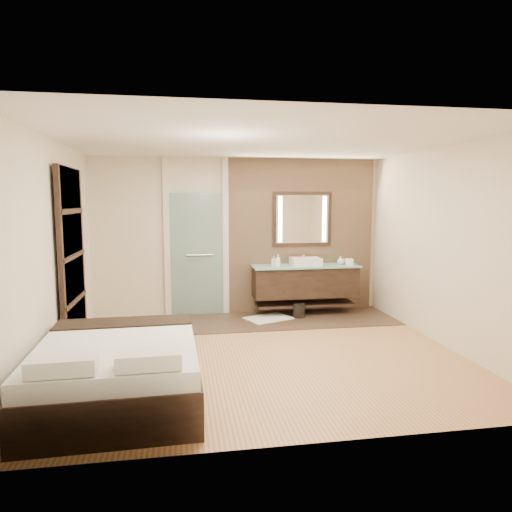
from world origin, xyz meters
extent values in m
plane|color=#9E6242|center=(0.00, 0.00, 0.00)|extent=(5.00, 5.00, 0.00)
cube|color=#35281D|center=(0.60, 1.60, 0.01)|extent=(3.80, 1.30, 0.01)
cube|color=tan|center=(1.10, 2.21, 1.35)|extent=(2.60, 0.08, 2.70)
cube|color=black|center=(1.10, 1.92, 0.57)|extent=(1.80, 0.50, 0.50)
cube|color=black|center=(1.10, 1.92, 0.18)|extent=(1.71, 0.45, 0.04)
cube|color=#97E7E4|center=(1.10, 1.90, 0.85)|extent=(1.85, 0.55, 0.03)
cube|color=white|center=(1.10, 1.90, 0.93)|extent=(0.50, 0.38, 0.13)
cylinder|color=silver|center=(1.10, 2.09, 0.95)|extent=(0.03, 0.03, 0.18)
cylinder|color=silver|center=(1.10, 2.05, 1.03)|extent=(0.02, 0.10, 0.02)
cube|color=black|center=(1.10, 2.16, 1.65)|extent=(1.06, 0.03, 0.96)
cube|color=white|center=(1.10, 2.15, 1.65)|extent=(0.94, 0.01, 0.84)
cube|color=#FFE7BF|center=(0.70, 2.14, 1.65)|extent=(0.07, 0.01, 0.80)
cube|color=#FFE7BF|center=(1.50, 2.14, 1.65)|extent=(0.07, 0.01, 0.80)
cube|color=#A4CFC6|center=(-0.75, 2.20, 1.05)|extent=(0.90, 0.05, 2.10)
cylinder|color=silver|center=(-0.70, 2.15, 1.05)|extent=(0.45, 0.03, 0.03)
cube|color=beige|center=(-1.25, 2.21, 1.35)|extent=(0.10, 0.08, 2.70)
cube|color=beige|center=(-0.25, 2.21, 1.35)|extent=(0.10, 0.08, 2.70)
cube|color=black|center=(-2.43, 0.60, 1.20)|extent=(0.06, 1.20, 2.40)
cube|color=beige|center=(-2.41, 0.60, 0.37)|extent=(0.02, 1.06, 0.52)
cube|color=beige|center=(-2.41, 0.60, 0.96)|extent=(0.02, 1.06, 0.52)
cube|color=beige|center=(-2.41, 0.60, 1.54)|extent=(0.02, 1.06, 0.52)
cube|color=beige|center=(-2.41, 0.60, 2.13)|extent=(0.02, 1.06, 0.52)
cube|color=black|center=(-1.65, -1.15, 0.21)|extent=(1.59, 1.96, 0.42)
cube|color=white|center=(-1.65, -1.15, 0.51)|extent=(1.54, 1.91, 0.17)
cube|color=black|center=(-1.67, -0.43, 0.60)|extent=(1.50, 0.47, 0.04)
cube|color=white|center=(-1.97, -1.93, 0.67)|extent=(0.54, 0.30, 0.13)
cube|color=white|center=(-1.29, -1.91, 0.67)|extent=(0.54, 0.30, 0.13)
cube|color=white|center=(0.40, 1.66, 0.02)|extent=(0.86, 0.74, 0.02)
cylinder|color=black|center=(0.94, 1.68, 0.12)|extent=(0.23, 0.23, 0.24)
cube|color=white|center=(1.87, 1.86, 0.92)|extent=(0.13, 0.13, 0.10)
imported|color=white|center=(0.60, 1.82, 0.97)|extent=(0.09, 0.09, 0.21)
imported|color=#B2B2B2|center=(0.54, 1.90, 0.95)|extent=(0.09, 0.09, 0.17)
imported|color=#BAEAE9|center=(1.74, 1.92, 0.94)|extent=(0.12, 0.12, 0.14)
imported|color=silver|center=(1.76, 1.94, 0.91)|extent=(0.16, 0.16, 0.09)
camera|label=1|loc=(-1.02, -5.64, 1.97)|focal=32.00mm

